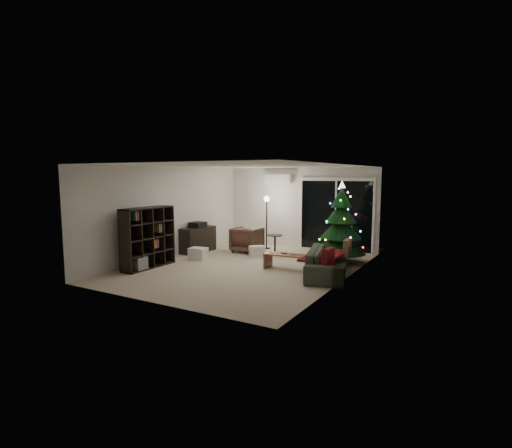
{
  "coord_description": "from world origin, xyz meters",
  "views": [
    {
      "loc": [
        5.06,
        -8.35,
        2.29
      ],
      "look_at": [
        0.1,
        0.3,
        1.05
      ],
      "focal_mm": 28.0,
      "sensor_mm": 36.0,
      "label": 1
    }
  ],
  "objects_px": {
    "armchair": "(247,240)",
    "christmas_tree": "(341,222)",
    "bookshelf": "(143,237)",
    "coffee_table": "(290,262)",
    "media_cabinet": "(198,240)",
    "sofa": "(328,262)"
  },
  "relations": [
    {
      "from": "armchair",
      "to": "christmas_tree",
      "type": "height_order",
      "value": "christmas_tree"
    },
    {
      "from": "bookshelf",
      "to": "coffee_table",
      "type": "relative_size",
      "value": 1.21
    },
    {
      "from": "armchair",
      "to": "christmas_tree",
      "type": "xyz_separation_m",
      "value": [
        2.84,
        0.02,
        0.69
      ]
    },
    {
      "from": "media_cabinet",
      "to": "sofa",
      "type": "height_order",
      "value": "media_cabinet"
    },
    {
      "from": "media_cabinet",
      "to": "armchair",
      "type": "relative_size",
      "value": 1.45
    },
    {
      "from": "armchair",
      "to": "christmas_tree",
      "type": "bearing_deg",
      "value": 177.66
    },
    {
      "from": "media_cabinet",
      "to": "coffee_table",
      "type": "distance_m",
      "value": 3.43
    },
    {
      "from": "bookshelf",
      "to": "media_cabinet",
      "type": "height_order",
      "value": "bookshelf"
    },
    {
      "from": "armchair",
      "to": "christmas_tree",
      "type": "distance_m",
      "value": 2.92
    },
    {
      "from": "coffee_table",
      "to": "christmas_tree",
      "type": "distance_m",
      "value": 1.89
    },
    {
      "from": "bookshelf",
      "to": "sofa",
      "type": "xyz_separation_m",
      "value": [
        4.3,
        1.44,
        -0.44
      ]
    },
    {
      "from": "media_cabinet",
      "to": "christmas_tree",
      "type": "height_order",
      "value": "christmas_tree"
    },
    {
      "from": "media_cabinet",
      "to": "armchair",
      "type": "xyz_separation_m",
      "value": [
        1.27,
        0.73,
        0.0
      ]
    },
    {
      "from": "christmas_tree",
      "to": "sofa",
      "type": "bearing_deg",
      "value": -82.61
    },
    {
      "from": "bookshelf",
      "to": "christmas_tree",
      "type": "bearing_deg",
      "value": 42.91
    },
    {
      "from": "bookshelf",
      "to": "coffee_table",
      "type": "xyz_separation_m",
      "value": [
        3.34,
        1.45,
        -0.55
      ]
    },
    {
      "from": "media_cabinet",
      "to": "christmas_tree",
      "type": "xyz_separation_m",
      "value": [
        4.1,
        0.75,
        0.69
      ]
    },
    {
      "from": "armchair",
      "to": "coffee_table",
      "type": "xyz_separation_m",
      "value": [
        2.08,
        -1.47,
        -0.17
      ]
    },
    {
      "from": "sofa",
      "to": "christmas_tree",
      "type": "distance_m",
      "value": 1.7
    },
    {
      "from": "media_cabinet",
      "to": "armchair",
      "type": "distance_m",
      "value": 1.46
    },
    {
      "from": "coffee_table",
      "to": "christmas_tree",
      "type": "relative_size",
      "value": 0.58
    },
    {
      "from": "christmas_tree",
      "to": "armchair",
      "type": "bearing_deg",
      "value": -179.51
    }
  ]
}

